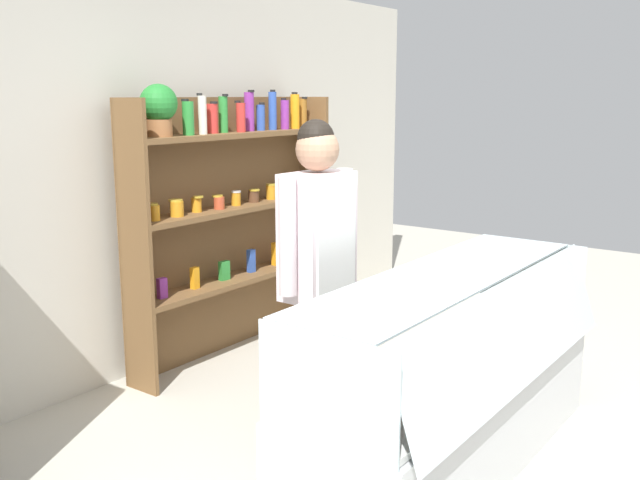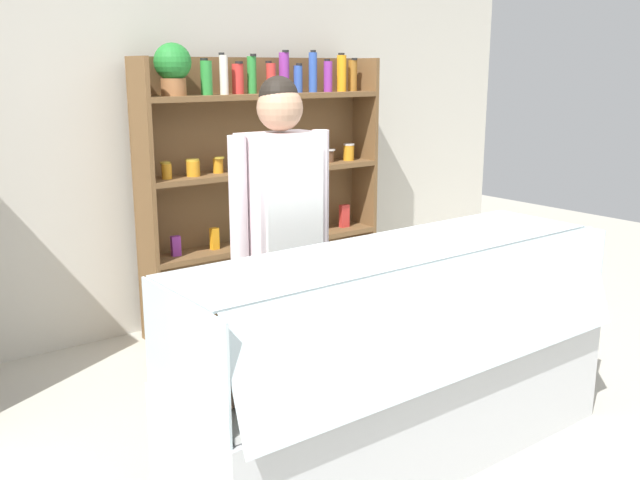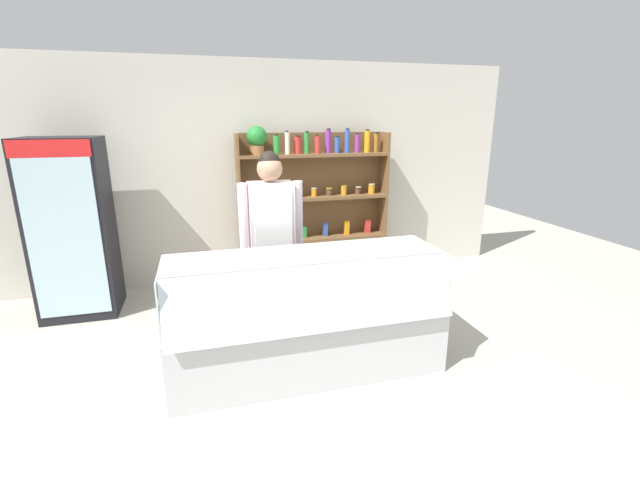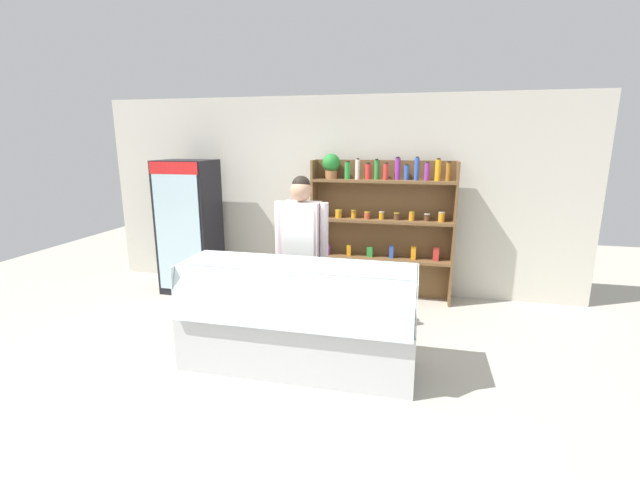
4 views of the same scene
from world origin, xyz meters
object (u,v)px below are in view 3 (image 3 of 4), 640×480
Objects in this scene: drinks_fridge at (72,229)px; shelving_unit at (310,196)px; shop_clerk at (272,229)px; deli_display_case at (307,336)px.

drinks_fridge is 0.95× the size of shelving_unit.
drinks_fridge is 1.06× the size of shop_clerk.
shop_clerk is (-0.70, -1.33, -0.05)m from shelving_unit.
shelving_unit is at bearing 62.26° from shop_clerk.
shop_clerk is at bearing -117.74° from shelving_unit.
shelving_unit reaches higher than shop_clerk.
deli_display_case is at bearing -104.99° from shelving_unit.
shop_clerk reaches higher than deli_display_case.
shelving_unit reaches higher than deli_display_case.
shop_clerk is (-0.15, 0.72, 0.73)m from deli_display_case.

